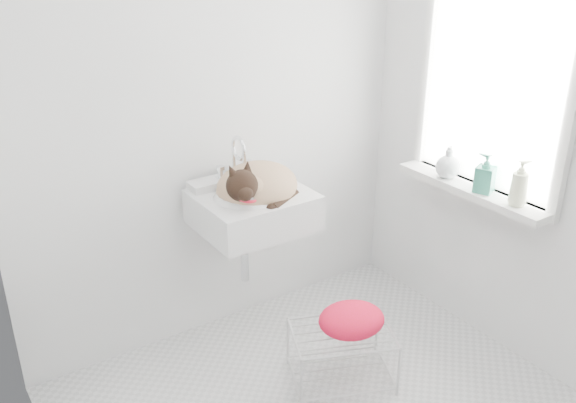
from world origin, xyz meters
TOP-DOWN VIEW (x-y plane):
  - back_wall at (0.00, 1.00)m, footprint 2.20×0.02m
  - right_wall at (1.10, 0.00)m, footprint 0.02×2.00m
  - left_wall at (-1.10, 0.00)m, footprint 0.02×2.00m
  - window_glass at (1.09, 0.20)m, footprint 0.01×0.80m
  - window_frame at (1.07, 0.20)m, footprint 0.04×0.90m
  - windowsill at (1.01, 0.20)m, footprint 0.16×0.88m
  - sink at (0.05, 0.74)m, footprint 0.54×0.47m
  - faucet at (0.05, 0.92)m, footprint 0.20×0.14m
  - cat at (0.06, 0.72)m, footprint 0.49×0.43m
  - wire_rack at (0.21, 0.21)m, footprint 0.56×0.49m
  - towel at (0.24, 0.18)m, footprint 0.37×0.31m
  - bottle_a at (1.00, -0.08)m, footprint 0.10×0.10m
  - bottle_b at (1.00, 0.12)m, footprint 0.11×0.12m
  - bottle_c at (1.00, 0.36)m, footprint 0.17×0.17m

SIDE VIEW (x-z plane):
  - wire_rack at x=0.21m, z-range 0.01..0.29m
  - towel at x=0.24m, z-range 0.24..0.38m
  - windowsill at x=1.01m, z-range 0.81..0.85m
  - sink at x=0.05m, z-range 0.74..0.96m
  - bottle_a at x=1.00m, z-range 0.76..0.94m
  - bottle_b at x=1.00m, z-range 0.75..0.95m
  - bottle_c at x=1.00m, z-range 0.77..0.93m
  - cat at x=0.06m, z-range 0.75..1.03m
  - faucet at x=0.05m, z-range 0.89..1.09m
  - back_wall at x=0.00m, z-range 0.00..2.50m
  - right_wall at x=1.10m, z-range 0.00..2.50m
  - left_wall at x=-1.10m, z-range 0.00..2.50m
  - window_glass at x=1.09m, z-range 0.85..1.85m
  - window_frame at x=1.07m, z-range 0.80..1.90m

